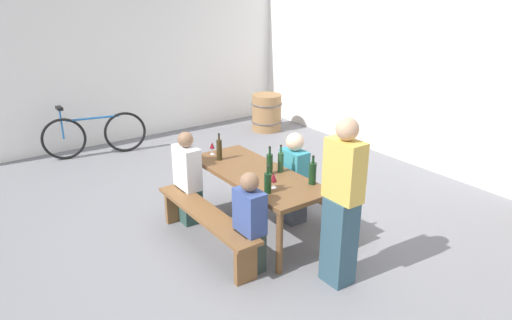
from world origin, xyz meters
TOP-DOWN VIEW (x-y plane):
  - ground_plane at (0.00, 0.00)m, footprint 24.00×24.00m
  - back_wall at (0.00, 3.42)m, footprint 14.00×0.20m
  - side_wall at (-4.31, 0.00)m, footprint 0.20×7.23m
  - tasting_table at (0.00, 0.00)m, footprint 1.84×0.74m
  - bench_near at (0.00, -0.67)m, footprint 1.74×0.30m
  - bench_far at (0.00, 0.67)m, footprint 1.74×0.30m
  - wine_bottle_0 at (0.13, 0.10)m, footprint 0.07×0.07m
  - wine_bottle_1 at (0.61, 0.30)m, footprint 0.08×0.08m
  - wine_bottle_2 at (0.52, -0.22)m, footprint 0.08×0.08m
  - wine_bottle_3 at (-0.58, -0.13)m, footprint 0.07×0.07m
  - wine_bottle_4 at (0.14, 0.24)m, footprint 0.07×0.07m
  - wine_glass_0 at (-0.80, -0.10)m, footprint 0.07×0.07m
  - wine_glass_1 at (0.46, -0.10)m, footprint 0.07×0.07m
  - seated_guest_near_0 at (-0.69, -0.52)m, footprint 0.38×0.24m
  - seated_guest_near_1 at (0.62, -0.52)m, footprint 0.33×0.24m
  - seated_guest_far_0 at (0.05, 0.52)m, footprint 0.34×0.24m
  - standing_host at (1.27, 0.08)m, footprint 0.37×0.24m
  - wine_barrel at (-3.19, 2.52)m, footprint 0.61×0.61m
  - parked_bicycle_0 at (-3.68, -0.71)m, footprint 0.41×1.66m

SIDE VIEW (x-z plane):
  - ground_plane at x=0.00m, z-range 0.00..0.00m
  - bench_near at x=0.00m, z-range 0.12..0.57m
  - bench_far at x=0.00m, z-range 0.12..0.57m
  - wine_barrel at x=-3.19m, z-range 0.00..0.71m
  - parked_bicycle_0 at x=-3.68m, z-range -0.08..0.82m
  - seated_guest_near_1 at x=0.62m, z-range -0.03..1.06m
  - seated_guest_near_0 at x=-0.69m, z-range -0.03..1.12m
  - seated_guest_far_0 at x=0.05m, z-range -0.02..1.12m
  - tasting_table at x=0.00m, z-range 0.29..1.04m
  - standing_host at x=1.27m, z-range -0.02..1.66m
  - wine_bottle_2 at x=0.52m, z-range 0.71..1.01m
  - wine_glass_0 at x=-0.80m, z-range 0.78..0.94m
  - wine_glass_1 at x=0.46m, z-range 0.78..0.95m
  - wine_bottle_4 at x=0.14m, z-range 0.71..1.03m
  - wine_bottle_0 at x=0.13m, z-range 0.71..1.04m
  - wine_bottle_1 at x=0.61m, z-range 0.72..1.04m
  - wine_bottle_3 at x=-0.58m, z-range 0.71..1.05m
  - back_wall at x=0.00m, z-range 0.00..3.20m
  - side_wall at x=-4.31m, z-range 0.00..3.20m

